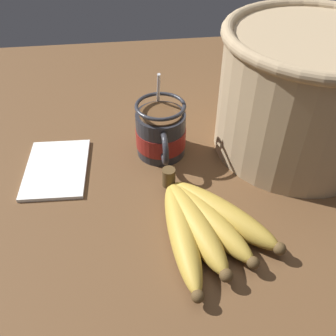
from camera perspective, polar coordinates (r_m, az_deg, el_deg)
The scene contains 5 objects.
table at distance 60.89cm, azimuth -1.17°, elevation -2.05°, with size 106.60×106.60×2.55cm.
coffee_mug at distance 62.14cm, azimuth -1.09°, elevation 5.36°, with size 13.74×8.34×13.94cm.
banana_bunch at distance 51.05cm, azimuth 5.37°, elevation -8.33°, with size 20.85×15.39×4.15cm.
woven_basket at distance 64.07cm, azimuth 20.14°, elevation 11.05°, with size 28.27×28.27×20.51cm.
napkin at distance 63.48cm, azimuth -16.62°, elevation -0.07°, with size 14.35×10.37×0.60cm.
Camera 1 is at (43.82, -4.31, 43.33)cm, focal length 40.00 mm.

